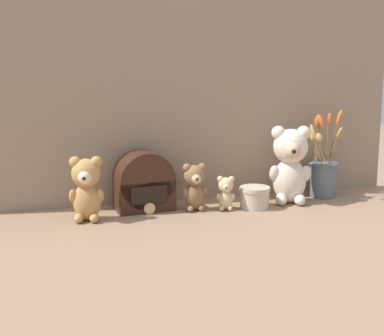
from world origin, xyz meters
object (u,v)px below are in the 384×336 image
at_px(teddy_bear_large, 290,163).
at_px(teddy_bear_medium, 86,187).
at_px(teddy_bear_small, 195,186).
at_px(flower_vase, 323,173).
at_px(decorative_tin_tall, 255,197).
at_px(vintage_radio, 144,185).
at_px(teddy_bear_tiny, 226,192).

bearing_deg(teddy_bear_large, teddy_bear_medium, -177.47).
distance_m(teddy_bear_large, teddy_bear_small, 0.36).
height_order(flower_vase, decorative_tin_tall, flower_vase).
bearing_deg(vintage_radio, teddy_bear_small, -17.70).
bearing_deg(teddy_bear_large, teddy_bear_small, -179.06).
relative_size(teddy_bear_large, vintage_radio, 1.36).
distance_m(teddy_bear_large, decorative_tin_tall, 0.19).
xyz_separation_m(teddy_bear_small, teddy_bear_tiny, (0.11, -0.02, -0.02)).
distance_m(teddy_bear_small, flower_vase, 0.52).
bearing_deg(teddy_bear_small, teddy_bear_large, 0.94).
relative_size(vintage_radio, decorative_tin_tall, 1.93).
bearing_deg(decorative_tin_tall, flower_vase, 15.02).
bearing_deg(teddy_bear_small, vintage_radio, 162.30).
xyz_separation_m(teddy_bear_large, teddy_bear_small, (-0.36, -0.01, -0.06)).
bearing_deg(decorative_tin_tall, teddy_bear_large, 12.06).
xyz_separation_m(teddy_bear_large, decorative_tin_tall, (-0.15, -0.03, -0.11)).
xyz_separation_m(teddy_bear_medium, decorative_tin_tall, (0.58, 0.00, -0.07)).
height_order(teddy_bear_large, flower_vase, flower_vase).
bearing_deg(teddy_bear_small, decorative_tin_tall, -6.84).
bearing_deg(vintage_radio, teddy_bear_tiny, -15.79).
bearing_deg(decorative_tin_tall, teddy_bear_tiny, 179.09).
relative_size(flower_vase, vintage_radio, 1.58).
height_order(teddy_bear_large, decorative_tin_tall, teddy_bear_large).
height_order(teddy_bear_large, teddy_bear_tiny, teddy_bear_large).
bearing_deg(decorative_tin_tall, teddy_bear_medium, -179.91).
bearing_deg(teddy_bear_medium, decorative_tin_tall, 0.09).
xyz_separation_m(teddy_bear_large, flower_vase, (0.16, 0.05, -0.06)).
distance_m(teddy_bear_large, teddy_bear_medium, 0.73).
bearing_deg(flower_vase, teddy_bear_medium, -174.64).
bearing_deg(vintage_radio, flower_vase, 0.34).
xyz_separation_m(teddy_bear_small, decorative_tin_tall, (0.21, -0.03, -0.05)).
relative_size(teddy_bear_tiny, decorative_tin_tall, 1.12).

